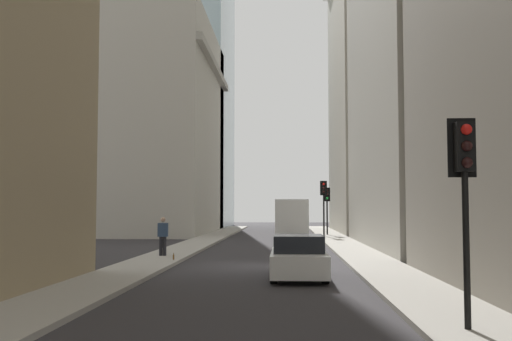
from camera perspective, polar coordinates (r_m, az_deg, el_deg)
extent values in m
plane|color=#302D30|center=(23.58, 0.46, -9.19)|extent=(135.00, 135.00, 0.00)
cube|color=#A8A399|center=(24.18, -10.39, -8.82)|extent=(90.00, 2.20, 0.14)
cube|color=#A8A399|center=(23.81, 11.47, -8.89)|extent=(90.00, 2.20, 0.14)
cube|color=beige|center=(56.44, 12.74, 8.11)|extent=(17.76, 10.00, 27.25)
cube|color=#B7B2A5|center=(54.33, -9.50, 3.85)|extent=(19.80, 10.00, 18.52)
cube|color=#9C978C|center=(54.49, -3.96, 9.88)|extent=(19.80, 0.50, 0.60)
cube|color=silver|center=(41.93, 3.44, -4.59)|extent=(4.60, 2.25, 2.60)
cube|color=#38383D|center=(45.13, 3.40, -4.96)|extent=(1.90, 2.25, 1.90)
cube|color=black|center=(45.12, 3.39, -4.20)|extent=(1.92, 2.09, 0.64)
cylinder|color=black|center=(45.18, 4.66, -5.91)|extent=(0.88, 0.28, 0.88)
cylinder|color=black|center=(45.16, 2.14, -5.92)|extent=(0.88, 0.28, 0.88)
cylinder|color=black|center=(40.59, 4.86, -6.18)|extent=(0.88, 0.28, 0.88)
cylinder|color=black|center=(40.57, 2.06, -6.19)|extent=(0.88, 0.28, 0.88)
cube|color=silver|center=(19.67, 4.10, -8.77)|extent=(4.30, 1.78, 0.70)
cube|color=black|center=(19.42, 4.11, -7.00)|extent=(2.10, 1.58, 0.54)
cylinder|color=black|center=(21.06, 6.17, -8.97)|extent=(0.64, 0.22, 0.64)
cylinder|color=black|center=(21.03, 1.87, -9.00)|extent=(0.64, 0.22, 0.64)
cylinder|color=black|center=(18.38, 6.66, -9.77)|extent=(0.64, 0.22, 0.64)
cylinder|color=black|center=(18.34, 1.72, -9.80)|extent=(0.64, 0.22, 0.64)
cylinder|color=black|center=(11.46, 19.54, -7.17)|extent=(0.12, 0.12, 2.83)
cube|color=black|center=(11.48, 19.35, 2.16)|extent=(0.28, 0.32, 0.90)
cube|color=black|center=(11.63, 19.13, 2.08)|extent=(0.03, 0.52, 1.10)
sphere|color=red|center=(11.36, 19.55, 3.74)|extent=(0.20, 0.20, 0.20)
sphere|color=black|center=(11.33, 19.58, 2.23)|extent=(0.20, 0.20, 0.20)
sphere|color=black|center=(11.30, 19.61, 0.72)|extent=(0.20, 0.20, 0.20)
cylinder|color=black|center=(45.21, 6.53, -4.26)|extent=(0.12, 0.12, 3.18)
cube|color=black|center=(45.22, 6.51, -1.68)|extent=(0.28, 0.32, 0.90)
cube|color=black|center=(45.38, 6.50, -1.69)|extent=(0.03, 0.52, 1.10)
sphere|color=red|center=(45.08, 6.52, -1.29)|extent=(0.20, 0.20, 0.20)
sphere|color=black|center=(45.06, 6.53, -1.67)|extent=(0.20, 0.20, 0.20)
sphere|color=black|center=(45.06, 6.53, -2.06)|extent=(0.20, 0.20, 0.20)
cylinder|color=black|center=(47.72, 6.85, -4.48)|extent=(0.12, 0.12, 2.74)
cube|color=black|center=(47.73, 6.83, -2.29)|extent=(0.28, 0.32, 0.90)
cube|color=black|center=(47.88, 6.82, -2.30)|extent=(0.03, 0.52, 1.10)
sphere|color=black|center=(47.57, 6.84, -1.93)|extent=(0.20, 0.20, 0.20)
sphere|color=black|center=(47.57, 6.84, -2.29)|extent=(0.20, 0.20, 0.20)
sphere|color=green|center=(47.56, 6.85, -2.65)|extent=(0.20, 0.20, 0.20)
cylinder|color=black|center=(27.23, -8.77, -7.19)|extent=(0.16, 0.16, 0.85)
cylinder|color=black|center=(27.26, -9.12, -7.18)|extent=(0.16, 0.16, 0.85)
cube|color=navy|center=(27.21, -8.93, -5.64)|extent=(0.26, 0.44, 0.61)
sphere|color=tan|center=(27.19, -8.92, -4.68)|extent=(0.22, 0.22, 0.22)
cylinder|color=brown|center=(25.16, -7.92, -8.25)|extent=(0.07, 0.07, 0.20)
cylinder|color=brown|center=(25.15, -7.91, -7.94)|extent=(0.03, 0.03, 0.07)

